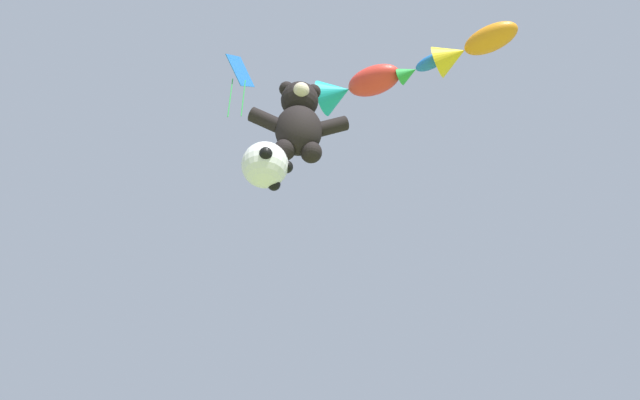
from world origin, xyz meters
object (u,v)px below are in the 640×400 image
(fish_kite_cobalt, at_px, (419,68))
(fish_kite_tangerine, at_px, (470,48))
(teddy_bear_kite, at_px, (299,120))
(diamond_kite, at_px, (240,74))
(fish_kite_crimson, at_px, (355,87))
(soccer_ball_kite, at_px, (266,165))

(fish_kite_cobalt, height_order, fish_kite_tangerine, fish_kite_cobalt)
(teddy_bear_kite, bearing_deg, fish_kite_cobalt, 2.45)
(fish_kite_tangerine, distance_m, diamond_kite, 6.62)
(fish_kite_crimson, bearing_deg, fish_kite_cobalt, -33.44)
(fish_kite_crimson, bearing_deg, soccer_ball_kite, -152.42)
(fish_kite_crimson, distance_m, fish_kite_cobalt, 1.97)
(soccer_ball_kite, xyz_separation_m, fish_kite_tangerine, (5.07, -0.89, 3.81))
(teddy_bear_kite, distance_m, fish_kite_crimson, 3.49)
(teddy_bear_kite, height_order, fish_kite_cobalt, fish_kite_cobalt)
(fish_kite_cobalt, distance_m, fish_kite_tangerine, 1.51)
(fish_kite_crimson, distance_m, diamond_kite, 3.46)
(soccer_ball_kite, height_order, fish_kite_crimson, fish_kite_crimson)
(teddy_bear_kite, distance_m, soccer_ball_kite, 1.66)
(soccer_ball_kite, bearing_deg, fish_kite_tangerine, -9.93)
(fish_kite_tangerine, bearing_deg, teddy_bear_kite, 167.98)
(soccer_ball_kite, relative_size, fish_kite_crimson, 0.44)
(soccer_ball_kite, distance_m, fish_kite_tangerine, 6.41)
(diamond_kite, bearing_deg, fish_kite_crimson, -5.81)
(fish_kite_tangerine, relative_size, diamond_kite, 0.83)
(diamond_kite, bearing_deg, soccer_ball_kite, -58.53)
(soccer_ball_kite, distance_m, diamond_kite, 5.11)
(diamond_kite, bearing_deg, fish_kite_tangerine, -22.42)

